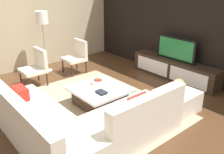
% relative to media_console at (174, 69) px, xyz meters
% --- Properties ---
extents(ground_plane, '(14.00, 14.00, 0.00)m').
position_rel_media_console_xyz_m(ground_plane, '(0.00, -2.40, -0.25)').
color(ground_plane, '#4C301C').
extents(feature_wall_back, '(6.40, 0.12, 2.80)m').
position_rel_media_console_xyz_m(feature_wall_back, '(0.00, 0.30, 1.15)').
color(feature_wall_back, black).
rests_on(feature_wall_back, ground).
extents(side_wall_left, '(0.12, 5.20, 2.80)m').
position_rel_media_console_xyz_m(side_wall_left, '(-3.20, -2.20, 1.15)').
color(side_wall_left, '#C6B28E').
rests_on(side_wall_left, ground).
extents(area_rug, '(3.30, 2.48, 0.01)m').
position_rel_media_console_xyz_m(area_rug, '(-0.10, -2.40, -0.24)').
color(area_rug, tan).
rests_on(area_rug, ground).
extents(media_console, '(2.37, 0.44, 0.50)m').
position_rel_media_console_xyz_m(media_console, '(0.00, 0.00, 0.00)').
color(media_console, '#332319').
rests_on(media_console, ground).
extents(television, '(1.10, 0.06, 0.57)m').
position_rel_media_console_xyz_m(television, '(0.00, 0.00, 0.54)').
color(television, black).
rests_on(television, media_console).
extents(sectional_couch, '(2.50, 2.40, 0.82)m').
position_rel_media_console_xyz_m(sectional_couch, '(0.53, -3.27, 0.03)').
color(sectional_couch, beige).
rests_on(sectional_couch, ground).
extents(coffee_table, '(1.04, 1.01, 0.38)m').
position_rel_media_console_xyz_m(coffee_table, '(-0.10, -2.30, -0.05)').
color(coffee_table, '#332319').
rests_on(coffee_table, ground).
extents(accent_chair_near, '(0.56, 0.53, 0.87)m').
position_rel_media_console_xyz_m(accent_chair_near, '(-1.89, -2.80, 0.24)').
color(accent_chair_near, '#332319').
rests_on(accent_chair_near, ground).
extents(floor_lamp, '(0.31, 0.31, 1.62)m').
position_rel_media_console_xyz_m(floor_lamp, '(-2.61, -2.20, 1.10)').
color(floor_lamp, '#A5A5AA').
rests_on(floor_lamp, ground).
extents(ottoman, '(0.70, 0.70, 0.40)m').
position_rel_media_console_xyz_m(ottoman, '(1.02, -1.28, -0.05)').
color(ottoman, beige).
rests_on(ottoman, ground).
extents(fruit_bowl, '(0.28, 0.28, 0.13)m').
position_rel_media_console_xyz_m(fruit_bowl, '(-0.28, -2.20, 0.18)').
color(fruit_bowl, silver).
rests_on(fruit_bowl, coffee_table).
extents(accent_chair_far, '(0.55, 0.52, 0.87)m').
position_rel_media_console_xyz_m(accent_chair_far, '(-2.01, -1.59, 0.24)').
color(accent_chair_far, '#332319').
rests_on(accent_chair_far, ground).
extents(decorative_ball, '(0.25, 0.25, 0.25)m').
position_rel_media_console_xyz_m(decorative_ball, '(1.02, -1.28, 0.27)').
color(decorative_ball, '#AD8451').
rests_on(decorative_ball, ottoman).
extents(book_stack, '(0.22, 0.15, 0.04)m').
position_rel_media_console_xyz_m(book_stack, '(0.12, -2.42, 0.15)').
color(book_stack, '#2D516B').
rests_on(book_stack, coffee_table).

